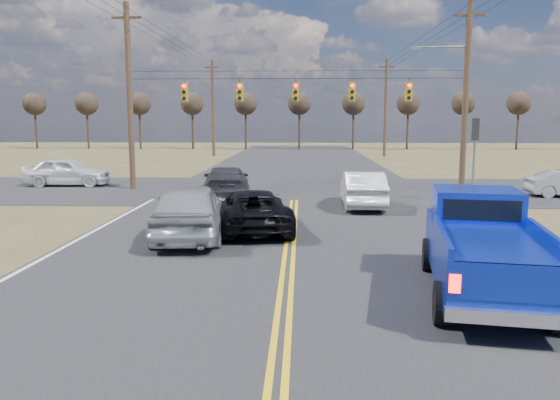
{
  "coord_description": "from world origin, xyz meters",
  "views": [
    {
      "loc": [
        0.34,
        -11.69,
        3.83
      ],
      "look_at": [
        -0.28,
        4.09,
        1.5
      ],
      "focal_mm": 35.0,
      "sensor_mm": 36.0,
      "label": 1
    }
  ],
  "objects_px": {
    "black_suv": "(253,210)",
    "white_car_queue": "(363,189)",
    "dgrey_car_queue": "(226,183)",
    "cross_car_west": "(68,172)",
    "silver_suv": "(190,210)",
    "pickup_truck": "(483,247)"
  },
  "relations": [
    {
      "from": "dgrey_car_queue",
      "to": "black_suv",
      "type": "bearing_deg",
      "value": 97.1
    },
    {
      "from": "black_suv",
      "to": "white_car_queue",
      "type": "bearing_deg",
      "value": -138.84
    },
    {
      "from": "pickup_truck",
      "to": "cross_car_west",
      "type": "height_order",
      "value": "pickup_truck"
    },
    {
      "from": "black_suv",
      "to": "cross_car_west",
      "type": "distance_m",
      "value": 17.23
    },
    {
      "from": "dgrey_car_queue",
      "to": "cross_car_west",
      "type": "height_order",
      "value": "cross_car_west"
    },
    {
      "from": "dgrey_car_queue",
      "to": "white_car_queue",
      "type": "bearing_deg",
      "value": 152.07
    },
    {
      "from": "black_suv",
      "to": "white_car_queue",
      "type": "distance_m",
      "value": 6.89
    },
    {
      "from": "pickup_truck",
      "to": "white_car_queue",
      "type": "distance_m",
      "value": 12.15
    },
    {
      "from": "black_suv",
      "to": "cross_car_west",
      "type": "relative_size",
      "value": 1.07
    },
    {
      "from": "black_suv",
      "to": "dgrey_car_queue",
      "type": "relative_size",
      "value": 0.96
    },
    {
      "from": "silver_suv",
      "to": "pickup_truck",
      "type": "bearing_deg",
      "value": 138.36
    },
    {
      "from": "black_suv",
      "to": "cross_car_west",
      "type": "height_order",
      "value": "cross_car_west"
    },
    {
      "from": "black_suv",
      "to": "silver_suv",
      "type": "bearing_deg",
      "value": 24.61
    },
    {
      "from": "pickup_truck",
      "to": "black_suv",
      "type": "relative_size",
      "value": 1.17
    },
    {
      "from": "black_suv",
      "to": "white_car_queue",
      "type": "height_order",
      "value": "white_car_queue"
    },
    {
      "from": "pickup_truck",
      "to": "dgrey_car_queue",
      "type": "relative_size",
      "value": 1.13
    },
    {
      "from": "black_suv",
      "to": "cross_car_west",
      "type": "bearing_deg",
      "value": -55.7
    },
    {
      "from": "white_car_queue",
      "to": "cross_car_west",
      "type": "distance_m",
      "value": 17.78
    },
    {
      "from": "white_car_queue",
      "to": "dgrey_car_queue",
      "type": "height_order",
      "value": "white_car_queue"
    },
    {
      "from": "silver_suv",
      "to": "black_suv",
      "type": "bearing_deg",
      "value": -151.97
    },
    {
      "from": "pickup_truck",
      "to": "dgrey_car_queue",
      "type": "bearing_deg",
      "value": 127.11
    },
    {
      "from": "pickup_truck",
      "to": "white_car_queue",
      "type": "bearing_deg",
      "value": 105.37
    }
  ]
}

